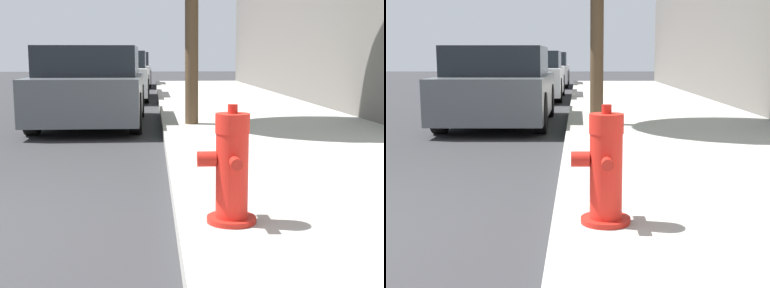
# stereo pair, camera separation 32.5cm
# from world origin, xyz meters

# --- Properties ---
(fire_hydrant) EXTENTS (0.39, 0.41, 0.77)m
(fire_hydrant) POSITION_xyz_m (2.44, 0.01, 0.51)
(fire_hydrant) COLOR red
(fire_hydrant) RESTS_ON sidewalk_slab
(parked_car_near) EXTENTS (1.81, 3.92, 1.40)m
(parked_car_near) POSITION_xyz_m (0.86, 6.33, 0.68)
(parked_car_near) COLOR #4C5156
(parked_car_near) RESTS_ON ground_plane
(parked_car_mid) EXTENTS (1.78, 4.27, 1.37)m
(parked_car_mid) POSITION_xyz_m (0.96, 12.09, 0.67)
(parked_car_mid) COLOR silver
(parked_car_mid) RESTS_ON ground_plane
(parked_car_far) EXTENTS (1.84, 3.83, 1.38)m
(parked_car_far) POSITION_xyz_m (0.97, 18.39, 0.67)
(parked_car_far) COLOR #B7B7BC
(parked_car_far) RESTS_ON ground_plane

